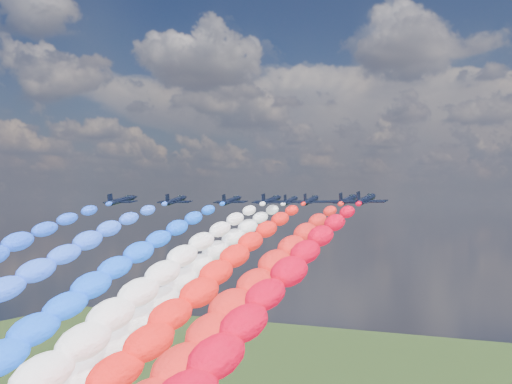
% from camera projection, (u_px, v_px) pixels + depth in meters
% --- Properties ---
extents(jet_0, '(9.95, 13.12, 4.73)m').
position_uv_depth(jet_0, '(122.00, 200.00, 165.51)').
color(jet_0, black).
extents(jet_1, '(9.92, 13.09, 4.73)m').
position_uv_depth(jet_1, '(176.00, 200.00, 169.63)').
color(jet_1, black).
extents(trail_1, '(7.13, 102.71, 41.46)m').
position_uv_depth(trail_1, '(22.00, 296.00, 121.55)').
color(trail_1, blue).
extents(jet_2, '(9.29, 12.65, 4.73)m').
position_uv_depth(jet_2, '(231.00, 200.00, 175.06)').
color(jet_2, black).
extents(trail_2, '(7.13, 102.71, 41.46)m').
position_uv_depth(trail_2, '(105.00, 292.00, 126.99)').
color(trail_2, blue).
extents(jet_3, '(9.48, 12.79, 4.73)m').
position_uv_depth(jet_3, '(271.00, 200.00, 165.13)').
color(jet_3, black).
extents(trail_3, '(7.13, 102.71, 41.46)m').
position_uv_depth(trail_3, '(150.00, 299.00, 117.06)').
color(trail_3, white).
extents(jet_4, '(9.81, 13.02, 4.73)m').
position_uv_depth(jet_4, '(291.00, 201.00, 180.44)').
color(jet_4, black).
extents(trail_4, '(7.13, 102.71, 41.46)m').
position_uv_depth(trail_4, '(191.00, 288.00, 132.36)').
color(trail_4, white).
extents(jet_5, '(9.56, 12.84, 4.73)m').
position_uv_depth(jet_5, '(311.00, 200.00, 165.24)').
color(jet_5, black).
extents(trail_5, '(7.13, 102.71, 41.46)m').
position_uv_depth(trail_5, '(206.00, 299.00, 117.16)').
color(trail_5, '#FB1915').
extents(jet_6, '(9.84, 13.04, 4.73)m').
position_uv_depth(jet_6, '(348.00, 200.00, 150.29)').
color(jet_6, black).
extents(trail_6, '(7.13, 102.71, 41.46)m').
position_uv_depth(trail_6, '(245.00, 313.00, 102.22)').
color(trail_6, red).
extents(jet_7, '(9.95, 13.12, 4.73)m').
position_uv_depth(jet_7, '(366.00, 199.00, 136.07)').
color(jet_7, black).
extents(trail_7, '(7.13, 102.71, 41.46)m').
position_uv_depth(trail_7, '(257.00, 331.00, 87.99)').
color(trail_7, red).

